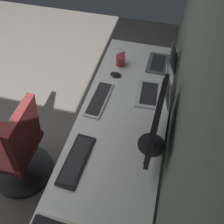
{
  "coord_description": "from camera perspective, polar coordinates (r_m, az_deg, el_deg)",
  "views": [
    {
      "loc": [
        1.42,
        1.97,
        2.27
      ],
      "look_at": [
        0.37,
        1.69,
        0.95
      ],
      "focal_mm": 39.16,
      "sensor_mm": 36.0,
      "label": 1
    }
  ],
  "objects": [
    {
      "name": "drawer_pedestal",
      "position": [
        2.33,
        3.37,
        -5.27
      ],
      "size": [
        0.4,
        0.51,
        0.69
      ],
      "color": "white",
      "rests_on": "ground"
    },
    {
      "name": "laptop_leftmost",
      "position": [
        2.12,
        10.27,
        4.8
      ],
      "size": [
        0.35,
        0.3,
        0.22
      ],
      "color": "silver",
      "rests_on": "desk"
    },
    {
      "name": "wall_back",
      "position": [
        1.73,
        19.11,
        13.56
      ],
      "size": [
        4.83,
        0.1,
        2.6
      ],
      "primitive_type": "cube",
      "color": "slate",
      "rests_on": "ground"
    },
    {
      "name": "office_chair",
      "position": [
        2.26,
        -21.04,
        -8.21
      ],
      "size": [
        0.56,
        0.56,
        0.97
      ],
      "color": "maroon",
      "rests_on": "ground"
    },
    {
      "name": "monitor_primary",
      "position": [
        1.62,
        10.17,
        -2.57
      ],
      "size": [
        0.53,
        0.2,
        0.47
      ],
      "color": "black",
      "rests_on": "desk"
    },
    {
      "name": "keyboard_spare",
      "position": [
        1.76,
        -8.35,
        -11.05
      ],
      "size": [
        0.43,
        0.16,
        0.02
      ],
      "color": "black",
      "rests_on": "desk"
    },
    {
      "name": "desk",
      "position": [
        1.93,
        1.44,
        -5.58
      ],
      "size": [
        2.34,
        0.71,
        0.73
      ],
      "color": "white",
      "rests_on": "ground"
    },
    {
      "name": "mouse_main",
      "position": [
        2.29,
        0.83,
        8.73
      ],
      "size": [
        0.06,
        0.1,
        0.03
      ],
      "primitive_type": "ellipsoid",
      "color": "black",
      "rests_on": "desk"
    },
    {
      "name": "mouse_spare",
      "position": [
        2.57,
        1.77,
        14.05
      ],
      "size": [
        0.06,
        0.1,
        0.03
      ],
      "primitive_type": "ellipsoid",
      "color": "silver",
      "rests_on": "desk"
    },
    {
      "name": "keyboard_main",
      "position": [
        2.08,
        -3.06,
        3.09
      ],
      "size": [
        0.43,
        0.16,
        0.02
      ],
      "color": "silver",
      "rests_on": "desk"
    },
    {
      "name": "coffee_mug",
      "position": [
        2.39,
        2.0,
        11.9
      ],
      "size": [
        0.13,
        0.09,
        0.1
      ],
      "color": "#A53338",
      "rests_on": "desk"
    },
    {
      "name": "laptop_left",
      "position": [
        2.44,
        12.06,
        11.51
      ],
      "size": [
        0.31,
        0.28,
        0.19
      ],
      "color": "#595B60",
      "rests_on": "desk"
    }
  ]
}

